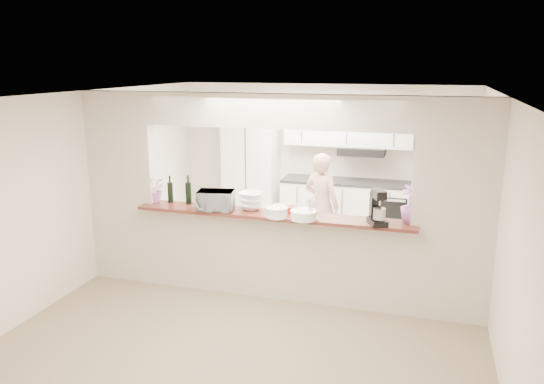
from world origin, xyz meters
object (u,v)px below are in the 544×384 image
at_px(stand_mixer, 378,209).
at_px(person, 321,206).
at_px(toaster_oven, 216,200).
at_px(refrigerator, 446,193).

height_order(stand_mixer, person, person).
xyz_separation_m(toaster_oven, stand_mixer, (1.94, -0.04, 0.06)).
height_order(refrigerator, toaster_oven, refrigerator).
bearing_deg(refrigerator, toaster_oven, -135.00).
bearing_deg(refrigerator, stand_mixer, -106.11).
xyz_separation_m(refrigerator, toaster_oven, (-2.75, -2.75, 0.36)).
xyz_separation_m(stand_mixer, person, (-0.97, 1.72, -0.49)).
relative_size(refrigerator, stand_mixer, 4.25).
bearing_deg(toaster_oven, stand_mixer, -12.36).
distance_m(stand_mixer, person, 2.04).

